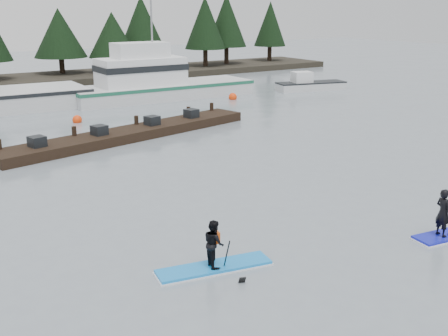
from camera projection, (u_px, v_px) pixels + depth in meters
ground at (334, 250)px, 16.74m from camera, size 160.00×160.00×0.00m
far_shore at (4, 82)px, 50.32m from camera, size 70.00×8.00×0.60m
treeline at (4, 86)px, 50.41m from camera, size 60.00×4.00×8.00m
fishing_boat_medium at (157, 91)px, 43.49m from camera, size 14.45×4.41×8.57m
skiff at (311, 86)px, 47.78m from camera, size 6.16×3.15×0.69m
floating_dock at (131, 134)px, 30.66m from camera, size 15.61×5.38×0.52m
buoy_c at (233, 99)px, 43.23m from camera, size 0.64×0.64×0.64m
buoy_b at (77, 122)px, 34.81m from camera, size 0.59×0.59×0.59m
paddleboard_solo at (214, 253)px, 15.41m from camera, size 3.32×1.38×1.88m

